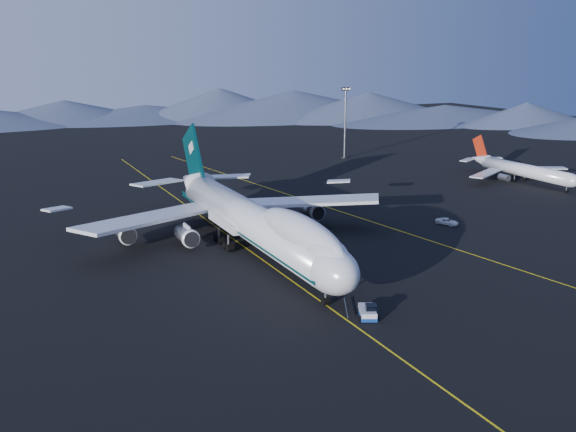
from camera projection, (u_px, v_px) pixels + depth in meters
name	position (u px, v px, depth m)	size (l,w,h in m)	color
ground	(252.00, 252.00, 111.93)	(500.00, 500.00, 0.00)	black
taxiway_line_main	(252.00, 252.00, 111.92)	(0.25, 220.00, 0.01)	yellow
taxiway_line_side	(367.00, 220.00, 133.25)	(0.25, 200.00, 0.01)	yellow
boeing_747	(251.00, 220.00, 110.50)	(59.62, 72.43, 19.37)	silver
pushback_tug	(367.00, 313.00, 84.67)	(3.69, 4.71, 1.83)	silver
second_jet	(521.00, 170.00, 171.43)	(33.66, 38.03, 10.82)	silver
service_van	(447.00, 222.00, 129.59)	(2.14, 4.65, 1.29)	white
floodlight_mast	(345.00, 123.00, 207.56)	(2.83, 2.12, 22.89)	black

